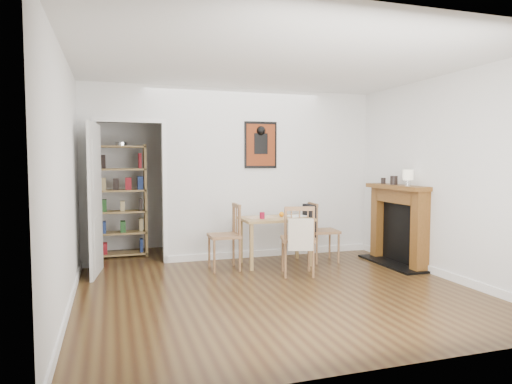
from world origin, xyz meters
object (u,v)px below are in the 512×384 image
object	(u,v)px
ceramic_jar_a	(394,180)
fireplace	(399,222)
chair_right	(322,231)
chair_left	(224,237)
ceramic_jar_b	(383,181)
mantel_lamp	(408,176)
notebook	(296,216)
chair_front	(298,240)
orange_fruit	(281,214)
dining_table	(276,223)
bookshelf	(122,201)
red_glass	(262,215)

from	to	relation	value
ceramic_jar_a	fireplace	bearing A→B (deg)	-55.04
chair_right	chair_left	bearing A→B (deg)	-178.11
chair_left	ceramic_jar_b	distance (m)	2.57
mantel_lamp	ceramic_jar_a	world-z (taller)	mantel_lamp
chair_right	fireplace	distance (m)	1.11
chair_right	fireplace	bearing A→B (deg)	-27.38
notebook	chair_front	bearing A→B (deg)	-110.57
mantel_lamp	orange_fruit	bearing A→B (deg)	149.62
ceramic_jar_a	orange_fruit	bearing A→B (deg)	161.30
dining_table	bookshelf	distance (m)	2.48
dining_table	ceramic_jar_a	xyz separation A→B (m)	(1.66, -0.46, 0.62)
ceramic_jar_a	chair_front	bearing A→B (deg)	-172.38
chair_right	chair_front	size ratio (longest dim) A/B	0.95
fireplace	mantel_lamp	size ratio (longest dim) A/B	5.51
chair_front	notebook	world-z (taller)	chair_front
chair_left	chair_front	xyz separation A→B (m)	(0.85, -0.60, 0.01)
dining_table	mantel_lamp	xyz separation A→B (m)	(1.64, -0.83, 0.70)
chair_left	red_glass	xyz separation A→B (m)	(0.55, 0.00, 0.28)
fireplace	notebook	distance (m)	1.49
chair_right	mantel_lamp	size ratio (longest dim) A/B	3.92
chair_front	orange_fruit	bearing A→B (deg)	86.15
chair_front	bookshelf	size ratio (longest dim) A/B	0.53
bookshelf	ceramic_jar_b	world-z (taller)	bookshelf
fireplace	red_glass	distance (m)	2.00
chair_right	notebook	distance (m)	0.47
chair_right	fireplace	size ratio (longest dim) A/B	0.71
chair_left	chair_front	world-z (taller)	chair_front
chair_left	orange_fruit	bearing A→B (deg)	8.71
chair_right	ceramic_jar_b	size ratio (longest dim) A/B	9.90
chair_right	chair_front	xyz separation A→B (m)	(-0.67, -0.65, 0.01)
red_glass	orange_fruit	size ratio (longest dim) A/B	1.31
chair_left	ceramic_jar_a	xyz separation A→B (m)	(2.45, -0.39, 0.77)
chair_right	mantel_lamp	xyz separation A→B (m)	(0.90, -0.80, 0.84)
chair_front	mantel_lamp	bearing A→B (deg)	-5.59
dining_table	chair_left	xyz separation A→B (m)	(-0.79, -0.07, -0.15)
fireplace	bookshelf	bearing A→B (deg)	154.60
chair_left	bookshelf	world-z (taller)	bookshelf
red_glass	orange_fruit	bearing A→B (deg)	21.68
chair_front	orange_fruit	distance (m)	0.78
dining_table	ceramic_jar_b	distance (m)	1.78
chair_right	orange_fruit	distance (m)	0.68
chair_left	chair_right	xyz separation A→B (m)	(1.52, 0.05, 0.00)
chair_right	ceramic_jar_a	distance (m)	1.28
notebook	ceramic_jar_a	xyz separation A→B (m)	(1.34, -0.48, 0.53)
chair_front	ceramic_jar_b	xyz separation A→B (m)	(1.60, 0.50, 0.73)
chair_left	ceramic_jar_b	size ratio (longest dim) A/B	10.22
red_glass	ceramic_jar_a	distance (m)	1.99
fireplace	mantel_lamp	xyz separation A→B (m)	(-0.08, -0.30, 0.68)
fireplace	red_glass	bearing A→B (deg)	166.78
orange_fruit	ceramic_jar_b	bearing A→B (deg)	-8.86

